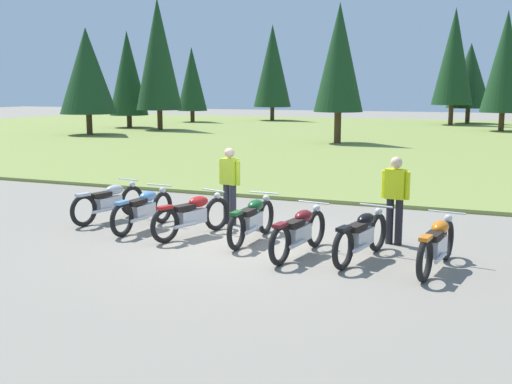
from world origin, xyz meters
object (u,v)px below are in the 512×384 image
object	(u,v)px
motorcycle_silver	(109,201)
motorcycle_sky_blue	(143,209)
motorcycle_orange	(437,244)
motorcycle_maroon	(299,231)
motorcycle_black	(362,235)
motorcycle_red	(193,215)
rider_with_back_turned	(230,181)
rider_in_hivis_vest	(395,195)
motorcycle_british_green	(252,219)

from	to	relation	value
motorcycle_silver	motorcycle_sky_blue	bearing A→B (deg)	-21.09
motorcycle_silver	motorcycle_orange	distance (m)	7.27
motorcycle_maroon	motorcycle_black	xyz separation A→B (m)	(1.08, 0.14, 0.00)
motorcycle_silver	motorcycle_orange	world-z (taller)	same
motorcycle_red	motorcycle_orange	size ratio (longest dim) A/B	0.96
motorcycle_black	rider_with_back_turned	world-z (taller)	rider_with_back_turned
rider_in_hivis_vest	rider_with_back_turned	size ratio (longest dim) A/B	1.00
motorcycle_orange	rider_in_hivis_vest	xyz separation A→B (m)	(-0.93, 1.45, 0.51)
motorcycle_red	motorcycle_orange	world-z (taller)	same
motorcycle_silver	motorcycle_orange	bearing A→B (deg)	-9.23
motorcycle_maroon	motorcycle_orange	bearing A→B (deg)	-0.14
motorcycle_silver	motorcycle_black	world-z (taller)	same
motorcycle_maroon	rider_with_back_turned	distance (m)	2.91
rider_in_hivis_vest	motorcycle_silver	bearing A→B (deg)	-177.43
motorcycle_silver	motorcycle_black	xyz separation A→B (m)	(5.91, -1.02, 0.00)
motorcycle_sky_blue	rider_with_back_turned	bearing A→B (deg)	38.14
motorcycle_silver	motorcycle_british_green	world-z (taller)	same
motorcycle_red	motorcycle_orange	distance (m)	4.79
motorcycle_black	motorcycle_british_green	bearing A→B (deg)	167.52
motorcycle_maroon	motorcycle_silver	bearing A→B (deg)	166.50
motorcycle_silver	motorcycle_british_green	size ratio (longest dim) A/B	0.98
motorcycle_sky_blue	motorcycle_maroon	world-z (taller)	same
motorcycle_british_green	rider_with_back_turned	world-z (taller)	rider_with_back_turned
rider_in_hivis_vest	rider_with_back_turned	distance (m)	3.63
motorcycle_british_green	rider_with_back_turned	size ratio (longest dim) A/B	1.26
motorcycle_maroon	motorcycle_black	distance (m)	1.09
motorcycle_orange	rider_with_back_turned	distance (m)	4.92
motorcycle_sky_blue	rider_in_hivis_vest	size ratio (longest dim) A/B	1.26
motorcycle_silver	motorcycle_maroon	size ratio (longest dim) A/B	0.99
motorcycle_sky_blue	motorcycle_maroon	size ratio (longest dim) A/B	1.00
motorcycle_orange	motorcycle_silver	bearing A→B (deg)	170.77
motorcycle_orange	rider_with_back_turned	world-z (taller)	rider_with_back_turned
motorcycle_silver	motorcycle_red	size ratio (longest dim) A/B	1.02
motorcycle_maroon	rider_with_back_turned	world-z (taller)	rider_with_back_turned
motorcycle_british_green	motorcycle_red	bearing A→B (deg)	-176.52
motorcycle_british_green	motorcycle_orange	xyz separation A→B (m)	(3.50, -0.64, 0.00)
motorcycle_maroon	motorcycle_british_green	bearing A→B (deg)	151.37
motorcycle_orange	motorcycle_maroon	bearing A→B (deg)	179.86
motorcycle_red	motorcycle_sky_blue	bearing A→B (deg)	173.20
motorcycle_sky_blue	motorcycle_orange	world-z (taller)	same
motorcycle_maroon	rider_with_back_turned	size ratio (longest dim) A/B	1.25
rider_in_hivis_vest	motorcycle_british_green	bearing A→B (deg)	-162.60
motorcycle_sky_blue	motorcycle_orange	size ratio (longest dim) A/B	1.00
rider_with_back_turned	motorcycle_silver	bearing A→B (deg)	-165.35
motorcycle_british_green	motorcycle_black	distance (m)	2.29
motorcycle_sky_blue	motorcycle_british_green	world-z (taller)	same
motorcycle_british_green	rider_in_hivis_vest	xyz separation A→B (m)	(2.57, 0.81, 0.51)
motorcycle_sky_blue	motorcycle_british_green	bearing A→B (deg)	-1.63
motorcycle_black	rider_in_hivis_vest	world-z (taller)	rider_in_hivis_vest
motorcycle_british_green	motorcycle_sky_blue	bearing A→B (deg)	178.37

